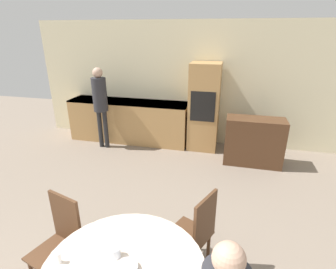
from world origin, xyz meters
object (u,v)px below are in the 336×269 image
chair_far_right (197,231)px  person_standing (100,99)px  oven_unit (204,107)px  chair_far_left (61,238)px  cup (115,252)px  sideboard (254,142)px  bowl_near (127,268)px

chair_far_right → person_standing: bearing=-114.4°
oven_unit → person_standing: oven_unit is taller
chair_far_left → cup: bearing=-3.8°
person_standing → chair_far_left: bearing=-69.9°
sideboard → oven_unit: bearing=152.4°
person_standing → bowl_near: person_standing is taller
chair_far_left → cup: size_ratio=11.04×
chair_far_left → person_standing: (-1.14, 3.12, 0.55)m
person_standing → bowl_near: 4.02m
chair_far_left → bowl_near: 0.95m
chair_far_left → person_standing: size_ratio=0.56×
chair_far_right → cup: size_ratio=11.04×
chair_far_right → chair_far_left: bearing=-47.8°
bowl_near → person_standing: bearing=119.7°
oven_unit → bowl_near: size_ratio=11.19×
oven_unit → bowl_near: 3.98m
oven_unit → sideboard: (1.01, -0.53, -0.45)m
oven_unit → bowl_near: oven_unit is taller
sideboard → person_standing: (-3.10, 0.03, 0.63)m
bowl_near → chair_far_left: bearing=156.8°
chair_far_left → bowl_near: chair_far_left is taller
oven_unit → cup: (-0.24, -3.88, -0.11)m
sideboard → chair_far_left: chair_far_left is taller
oven_unit → cup: 3.89m
chair_far_right → cup: 0.91m
sideboard → chair_far_left: bearing=-122.4°
oven_unit → chair_far_left: size_ratio=1.88×
sideboard → cup: bearing=-110.5°
chair_far_right → person_standing: 3.66m
oven_unit → person_standing: (-2.09, -0.49, 0.17)m
person_standing → chair_far_right: bearing=-48.5°
person_standing → cup: 3.87m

